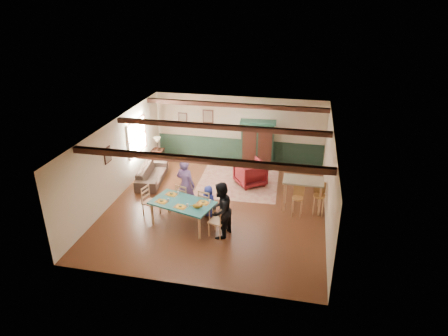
% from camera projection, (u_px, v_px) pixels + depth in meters
% --- Properties ---
extents(floor, '(8.00, 8.00, 0.00)m').
position_uv_depth(floor, '(218.00, 205.00, 13.36)').
color(floor, '#462213').
rests_on(floor, ground).
extents(wall_back, '(7.00, 0.02, 2.70)m').
position_uv_depth(wall_back, '(239.00, 129.00, 16.37)').
color(wall_back, beige).
rests_on(wall_back, floor).
extents(wall_left, '(0.02, 8.00, 2.70)m').
position_uv_depth(wall_left, '(117.00, 159.00, 13.46)').
color(wall_left, beige).
rests_on(wall_left, floor).
extents(wall_right, '(0.02, 8.00, 2.70)m').
position_uv_depth(wall_right, '(329.00, 178.00, 12.14)').
color(wall_right, beige).
rests_on(wall_right, floor).
extents(ceiling, '(7.00, 8.00, 0.02)m').
position_uv_depth(ceiling, '(217.00, 128.00, 12.24)').
color(ceiling, white).
rests_on(ceiling, wall_back).
extents(wainscot_back, '(6.95, 0.03, 0.90)m').
position_uv_depth(wainscot_back, '(239.00, 149.00, 16.72)').
color(wainscot_back, '#1B3225').
rests_on(wainscot_back, floor).
extents(ceiling_beam_front, '(6.95, 0.16, 0.16)m').
position_uv_depth(ceiling_beam_front, '(197.00, 160.00, 10.23)').
color(ceiling_beam_front, black).
rests_on(ceiling_beam_front, ceiling).
extents(ceiling_beam_mid, '(6.95, 0.16, 0.16)m').
position_uv_depth(ceiling_beam_mid, '(220.00, 127.00, 12.64)').
color(ceiling_beam_mid, black).
rests_on(ceiling_beam_mid, ceiling).
extents(ceiling_beam_back, '(6.95, 0.16, 0.16)m').
position_uv_depth(ceiling_beam_back, '(235.00, 105.00, 14.95)').
color(ceiling_beam_back, black).
rests_on(ceiling_beam_back, ceiling).
extents(window_left, '(0.06, 1.60, 1.30)m').
position_uv_depth(window_left, '(137.00, 137.00, 14.89)').
color(window_left, white).
rests_on(window_left, wall_left).
extents(picture_left_wall, '(0.04, 0.42, 0.52)m').
position_uv_depth(picture_left_wall, '(108.00, 155.00, 12.76)').
color(picture_left_wall, tan).
rests_on(picture_left_wall, wall_left).
extents(picture_back_a, '(0.45, 0.04, 0.55)m').
position_uv_depth(picture_back_a, '(208.00, 116.00, 16.40)').
color(picture_back_a, tan).
rests_on(picture_back_a, wall_back).
extents(picture_back_b, '(0.38, 0.04, 0.48)m').
position_uv_depth(picture_back_b, '(183.00, 118.00, 16.67)').
color(picture_back_b, tan).
rests_on(picture_back_b, wall_back).
extents(dining_table, '(2.08, 1.51, 0.78)m').
position_uv_depth(dining_table, '(183.00, 214.00, 12.09)').
color(dining_table, '#206764').
rests_on(dining_table, floor).
extents(dining_chair_far_left, '(0.54, 0.56, 0.98)m').
position_uv_depth(dining_chair_far_left, '(185.00, 197.00, 12.82)').
color(dining_chair_far_left, tan).
rests_on(dining_chair_far_left, floor).
extents(dining_chair_far_right, '(0.54, 0.56, 0.98)m').
position_uv_depth(dining_chair_far_right, '(207.00, 203.00, 12.47)').
color(dining_chair_far_right, tan).
rests_on(dining_chair_far_right, floor).
extents(dining_chair_end_left, '(0.56, 0.54, 0.98)m').
position_uv_depth(dining_chair_end_left, '(151.00, 202.00, 12.55)').
color(dining_chair_end_left, tan).
rests_on(dining_chair_end_left, floor).
extents(dining_chair_end_right, '(0.56, 0.54, 0.98)m').
position_uv_depth(dining_chair_end_right, '(217.00, 220.00, 11.54)').
color(dining_chair_end_right, tan).
rests_on(dining_chair_end_right, floor).
extents(person_man, '(0.74, 0.59, 1.79)m').
position_uv_depth(person_man, '(186.00, 185.00, 12.73)').
color(person_man, '#71518B').
rests_on(person_man, floor).
extents(person_woman, '(0.85, 0.98, 1.71)m').
position_uv_depth(person_woman, '(220.00, 210.00, 11.35)').
color(person_woman, black).
rests_on(person_woman, floor).
extents(person_child, '(0.58, 0.46, 1.04)m').
position_uv_depth(person_child, '(208.00, 201.00, 12.53)').
color(person_child, '#253295').
rests_on(person_child, floor).
extents(cat, '(0.40, 0.24, 0.19)m').
position_uv_depth(cat, '(197.00, 206.00, 11.57)').
color(cat, '#BA7820').
rests_on(cat, dining_table).
extents(place_setting_near_left, '(0.48, 0.41, 0.11)m').
position_uv_depth(place_setting_near_left, '(162.00, 200.00, 11.94)').
color(place_setting_near_left, '#FFAF21').
rests_on(place_setting_near_left, dining_table).
extents(place_setting_near_center, '(0.48, 0.41, 0.11)m').
position_uv_depth(place_setting_near_center, '(180.00, 205.00, 11.65)').
color(place_setting_near_center, '#FFAF21').
rests_on(place_setting_near_center, dining_table).
extents(place_setting_far_left, '(0.48, 0.41, 0.11)m').
position_uv_depth(place_setting_far_left, '(171.00, 193.00, 12.36)').
color(place_setting_far_left, '#FFAF21').
rests_on(place_setting_far_left, dining_table).
extents(place_setting_far_right, '(0.48, 0.41, 0.11)m').
position_uv_depth(place_setting_far_right, '(203.00, 201.00, 11.87)').
color(place_setting_far_right, '#FFAF21').
rests_on(place_setting_far_right, dining_table).
extents(area_rug, '(3.05, 3.58, 0.01)m').
position_uv_depth(area_rug, '(239.00, 179.00, 15.13)').
color(area_rug, beige).
rests_on(area_rug, floor).
extents(armoire, '(1.42, 0.65, 1.96)m').
position_uv_depth(armoire, '(257.00, 145.00, 15.72)').
color(armoire, '#143326').
rests_on(armoire, floor).
extents(armchair, '(1.36, 1.37, 0.90)m').
position_uv_depth(armchair, '(250.00, 173.00, 14.58)').
color(armchair, '#4F0F17').
rests_on(armchair, floor).
extents(sofa, '(1.02, 2.10, 0.59)m').
position_uv_depth(sofa, '(152.00, 174.00, 14.85)').
color(sofa, '#3D2E26').
rests_on(sofa, floor).
extents(end_table, '(0.50, 0.50, 0.58)m').
position_uv_depth(end_table, '(158.00, 156.00, 16.45)').
color(end_table, black).
rests_on(end_table, floor).
extents(table_lamp, '(0.30, 0.30, 0.53)m').
position_uv_depth(table_lamp, '(157.00, 144.00, 16.22)').
color(table_lamp, beige).
rests_on(table_lamp, end_table).
extents(counter_table, '(1.29, 0.76, 1.07)m').
position_uv_depth(counter_table, '(302.00, 195.00, 12.90)').
color(counter_table, '#BBB191').
rests_on(counter_table, floor).
extents(bar_stool_left, '(0.40, 0.43, 1.00)m').
position_uv_depth(bar_stool_left, '(297.00, 201.00, 12.54)').
color(bar_stool_left, '#BF884A').
rests_on(bar_stool_left, floor).
extents(bar_stool_right, '(0.39, 0.43, 1.06)m').
position_uv_depth(bar_stool_right, '(319.00, 199.00, 12.62)').
color(bar_stool_right, '#BF884A').
rests_on(bar_stool_right, floor).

